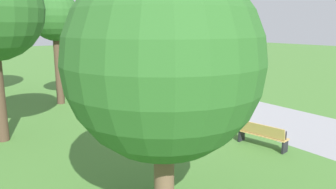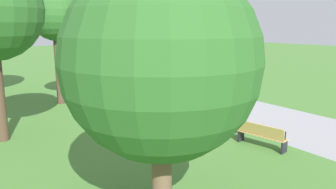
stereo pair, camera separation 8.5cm
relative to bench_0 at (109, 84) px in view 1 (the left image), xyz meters
The scene contains 12 objects.
ground_plane 6.31m from the bench_0, ahead, with size 120.00×120.00×0.00m, color #477A33.
path_paving 7.11m from the bench_0, 28.01° to the left, with size 27.07×4.73×0.01m, color #939399.
bench_0 is the anchor object (origin of this frame).
bench_1 2.52m from the bench_0, ahead, with size 1.86×0.66×0.89m.
bench_2 5.03m from the bench_0, ahead, with size 1.83×0.54×0.89m.
bench_3 7.54m from the bench_0, ahead, with size 1.83×0.54×0.89m.
bench_4 10.03m from the bench_0, ahead, with size 1.86×0.66×0.89m.
bench_5 12.52m from the bench_0, ahead, with size 1.87×0.79×0.89m.
person_seated 5.21m from the bench_0, ahead, with size 0.33×0.53×1.20m.
tree_0 15.53m from the bench_0, 20.79° to the right, with size 4.03×4.03×5.57m.
tree_2 5.83m from the bench_0, 65.79° to the right, with size 2.61×2.61×6.05m.
lamp_post 3.21m from the bench_0, 55.25° to the left, with size 0.32×0.32×4.03m.
Camera 1 is at (13.34, -9.74, 4.26)m, focal length 34.94 mm.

